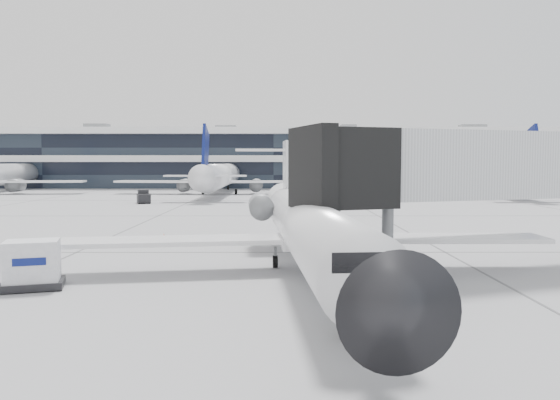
{
  "coord_description": "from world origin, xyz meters",
  "views": [
    {
      "loc": [
        0.97,
        -29.28,
        4.9
      ],
      "look_at": [
        1.04,
        3.56,
        2.6
      ],
      "focal_mm": 35.0,
      "sensor_mm": 36.0,
      "label": 1
    }
  ],
  "objects_px": {
    "regional_jet": "(307,224)",
    "cargo_uld": "(32,265)",
    "ramp_worker": "(364,306)",
    "jet_bridge": "(530,167)"
  },
  "relations": [
    {
      "from": "regional_jet",
      "to": "cargo_uld",
      "type": "relative_size",
      "value": 10.29
    },
    {
      "from": "regional_jet",
      "to": "ramp_worker",
      "type": "bearing_deg",
      "value": -87.27
    },
    {
      "from": "ramp_worker",
      "to": "cargo_uld",
      "type": "relative_size",
      "value": 0.68
    },
    {
      "from": "ramp_worker",
      "to": "regional_jet",
      "type": "bearing_deg",
      "value": -92.29
    },
    {
      "from": "jet_bridge",
      "to": "cargo_uld",
      "type": "relative_size",
      "value": 7.46
    },
    {
      "from": "cargo_uld",
      "to": "ramp_worker",
      "type": "bearing_deg",
      "value": -43.36
    },
    {
      "from": "regional_jet",
      "to": "jet_bridge",
      "type": "relative_size",
      "value": 1.38
    },
    {
      "from": "jet_bridge",
      "to": "ramp_worker",
      "type": "xyz_separation_m",
      "value": [
        -9.11,
        -10.02,
        -3.78
      ]
    },
    {
      "from": "regional_jet",
      "to": "ramp_worker",
      "type": "distance_m",
      "value": 9.35
    },
    {
      "from": "jet_bridge",
      "to": "ramp_worker",
      "type": "height_order",
      "value": "jet_bridge"
    }
  ]
}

